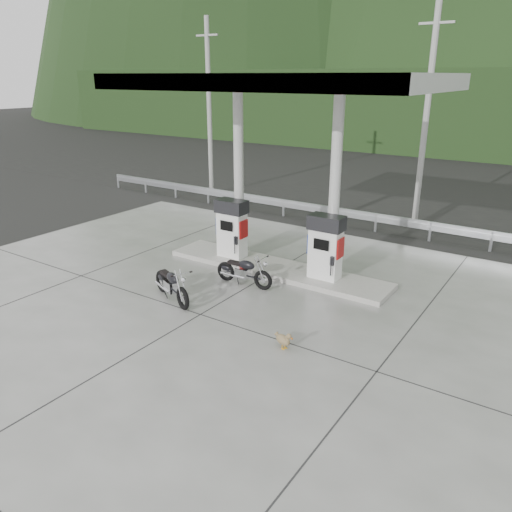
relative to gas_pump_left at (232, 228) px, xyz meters
The scene contains 16 objects.
ground 3.16m from the gas_pump_left, 57.38° to the right, with size 160.00×160.00×0.00m, color black.
forecourt_apron 3.15m from the gas_pump_left, 57.38° to the right, with size 18.00×14.00×0.02m, color slate.
pump_island 1.87m from the gas_pump_left, ahead, with size 7.00×1.40×0.15m, color gray.
gas_pump_left is the anchor object (origin of this frame).
gas_pump_right 3.20m from the gas_pump_left, ahead, with size 0.95×0.55×1.80m, color white, non-canonical shape.
canopy_column_left 1.65m from the gas_pump_left, 90.00° to the left, with size 0.30×0.30×5.00m, color silver.
canopy_column_right 3.60m from the gas_pump_left, ahead, with size 0.30×0.30×5.00m, color silver.
canopy_roof 4.59m from the gas_pump_left, ahead, with size 8.50×5.00×0.40m, color silver.
guardrail 5.74m from the gas_pump_left, 73.78° to the left, with size 26.00×0.16×1.42m, color #A2A6AA, non-canonical shape.
road 9.20m from the gas_pump_left, 79.92° to the left, with size 60.00×7.00×0.01m, color black.
utility_pole_a 9.93m from the gas_pump_left, 132.44° to the left, with size 0.22×0.22×8.00m, color gray.
utility_pole_b 8.40m from the gas_pump_left, 62.78° to the left, with size 0.22×0.22×8.00m, color gray.
tree_band 27.61m from the gas_pump_left, 86.67° to the left, with size 80.00×6.00×6.00m, color black.
motorcycle_left 3.33m from the gas_pump_left, 82.24° to the right, with size 1.77×0.56×0.84m, color black, non-canonical shape.
motorcycle_right 2.10m from the gas_pump_left, 44.29° to the right, with size 1.67×0.53×0.79m, color black, non-canonical shape.
duck 5.60m from the gas_pump_left, 42.40° to the right, with size 0.50×0.14×0.36m, color brown, non-canonical shape.
Camera 1 is at (7.22, -9.36, 5.52)m, focal length 35.00 mm.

